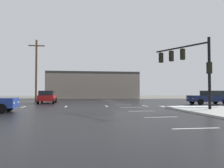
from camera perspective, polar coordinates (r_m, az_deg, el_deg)
ground_plane at (r=23.00m, az=3.56°, el=-5.65°), size 120.00×120.00×0.00m
road_asphalt at (r=23.00m, az=3.56°, el=-5.63°), size 44.00×44.00×0.02m
snow_strip_curbside at (r=20.87m, az=19.48°, el=-5.46°), size 4.00×1.60×0.06m
lane_markings at (r=21.94m, az=7.38°, el=-5.76°), size 36.15×36.15×0.01m
traffic_signal_mast at (r=20.13m, az=18.90°, el=5.45°), size 2.77×5.00×5.62m
strip_building_background at (r=49.71m, az=-4.94°, el=-0.39°), size 19.24×8.00×5.63m
sedan_red at (r=29.27m, az=-16.10°, el=-3.11°), size 2.10×4.57×1.58m
sedan_navy at (r=28.37m, az=23.54°, el=-3.06°), size 4.59×2.16×1.58m
utility_pole_far at (r=33.00m, az=-18.67°, el=3.51°), size 2.20×0.28×8.70m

